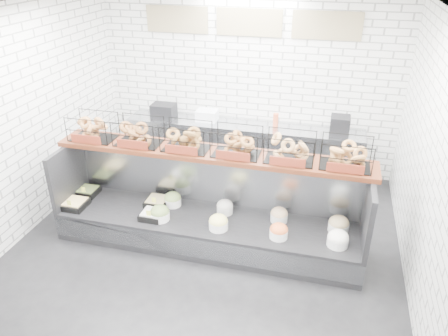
# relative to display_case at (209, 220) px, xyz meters

# --- Properties ---
(ground) EXTENTS (5.50, 5.50, 0.00)m
(ground) POSITION_rel_display_case_xyz_m (-0.01, -0.34, -0.33)
(ground) COLOR black
(ground) RESTS_ON ground
(room_shell) EXTENTS (5.02, 5.51, 3.01)m
(room_shell) POSITION_rel_display_case_xyz_m (-0.01, 0.26, 1.73)
(room_shell) COLOR white
(room_shell) RESTS_ON ground
(display_case) EXTENTS (4.00, 0.90, 1.20)m
(display_case) POSITION_rel_display_case_xyz_m (0.00, 0.00, 0.00)
(display_case) COLOR black
(display_case) RESTS_ON ground
(bagel_shelf) EXTENTS (4.10, 0.50, 0.40)m
(bagel_shelf) POSITION_rel_display_case_xyz_m (-0.01, 0.18, 1.06)
(bagel_shelf) COLOR #3F190D
(bagel_shelf) RESTS_ON display_case
(prep_counter) EXTENTS (4.00, 0.60, 1.20)m
(prep_counter) POSITION_rel_display_case_xyz_m (-0.01, 2.09, 0.14)
(prep_counter) COLOR #93969B
(prep_counter) RESTS_ON ground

